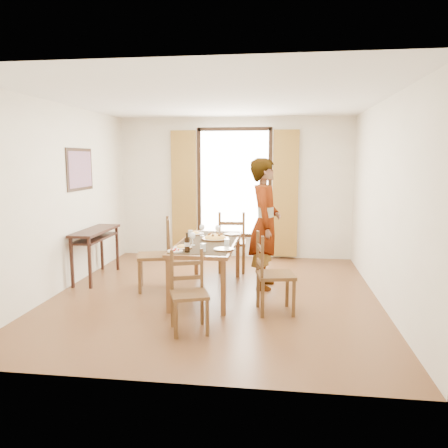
# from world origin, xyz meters

# --- Properties ---
(ground) EXTENTS (5.00, 5.00, 0.00)m
(ground) POSITION_xyz_m (0.00, 0.00, 0.00)
(ground) COLOR #4E3718
(ground) RESTS_ON ground
(room_shell) EXTENTS (4.60, 5.10, 2.74)m
(room_shell) POSITION_xyz_m (-0.00, 0.13, 1.54)
(room_shell) COLOR silver
(room_shell) RESTS_ON ground
(console_table) EXTENTS (0.38, 1.20, 0.80)m
(console_table) POSITION_xyz_m (-2.03, 0.60, 0.68)
(console_table) COLOR black
(console_table) RESTS_ON ground
(dining_table) EXTENTS (0.81, 1.90, 0.76)m
(dining_table) POSITION_xyz_m (-0.12, 0.08, 0.69)
(dining_table) COLOR brown
(dining_table) RESTS_ON ground
(chair_west) EXTENTS (0.58, 0.58, 1.06)m
(chair_west) POSITION_xyz_m (-0.90, 0.15, 0.49)
(chair_west) COLOR #51381B
(chair_west) RESTS_ON ground
(chair_north) EXTENTS (0.49, 0.49, 1.05)m
(chair_north) POSITION_xyz_m (0.09, 1.31, 0.49)
(chair_north) COLOR #51381B
(chair_north) RESTS_ON ground
(chair_south) EXTENTS (0.51, 0.51, 0.90)m
(chair_south) POSITION_xyz_m (-0.10, -1.32, 0.42)
(chair_south) COLOR #51381B
(chair_south) RESTS_ON ground
(chair_east) EXTENTS (0.53, 0.53, 1.01)m
(chair_east) POSITION_xyz_m (0.82, -0.61, 0.47)
(chair_east) COLOR #51381B
(chair_east) RESTS_ON ground
(man) EXTENTS (0.74, 0.51, 1.93)m
(man) POSITION_xyz_m (0.67, 0.48, 0.96)
(man) COLOR gray
(man) RESTS_ON ground
(plate_sw) EXTENTS (0.27, 0.27, 0.05)m
(plate_sw) POSITION_xyz_m (-0.37, -0.46, 0.78)
(plate_sw) COLOR silver
(plate_sw) RESTS_ON dining_table
(plate_se) EXTENTS (0.27, 0.27, 0.05)m
(plate_se) POSITION_xyz_m (0.19, -0.48, 0.78)
(plate_se) COLOR silver
(plate_se) RESTS_ON dining_table
(plate_nw) EXTENTS (0.27, 0.27, 0.05)m
(plate_nw) POSITION_xyz_m (-0.41, 0.61, 0.78)
(plate_nw) COLOR silver
(plate_nw) RESTS_ON dining_table
(plate_ne) EXTENTS (0.27, 0.27, 0.05)m
(plate_ne) POSITION_xyz_m (0.17, 0.65, 0.78)
(plate_ne) COLOR silver
(plate_ne) RESTS_ON dining_table
(pasta_platter) EXTENTS (0.40, 0.40, 0.10)m
(pasta_platter) POSITION_xyz_m (-0.03, 0.21, 0.81)
(pasta_platter) COLOR #C26C18
(pasta_platter) RESTS_ON dining_table
(caprese_plate) EXTENTS (0.20, 0.20, 0.04)m
(caprese_plate) POSITION_xyz_m (-0.41, -0.67, 0.78)
(caprese_plate) COLOR silver
(caprese_plate) RESTS_ON dining_table
(wine_glass_a) EXTENTS (0.08, 0.08, 0.18)m
(wine_glass_a) POSITION_xyz_m (-0.27, -0.25, 0.85)
(wine_glass_a) COLOR white
(wine_glass_a) RESTS_ON dining_table
(wine_glass_b) EXTENTS (0.08, 0.08, 0.18)m
(wine_glass_b) POSITION_xyz_m (-0.03, 0.44, 0.85)
(wine_glass_b) COLOR white
(wine_glass_b) RESTS_ON dining_table
(wine_glass_c) EXTENTS (0.08, 0.08, 0.18)m
(wine_glass_c) POSITION_xyz_m (-0.28, 0.49, 0.85)
(wine_glass_c) COLOR white
(wine_glass_c) RESTS_ON dining_table
(tumbler_a) EXTENTS (0.07, 0.07, 0.10)m
(tumbler_a) POSITION_xyz_m (0.19, -0.25, 0.81)
(tumbler_a) COLOR silver
(tumbler_a) RESTS_ON dining_table
(tumbler_b) EXTENTS (0.07, 0.07, 0.10)m
(tumbler_b) POSITION_xyz_m (-0.44, 0.40, 0.81)
(tumbler_b) COLOR silver
(tumbler_b) RESTS_ON dining_table
(tumbler_c) EXTENTS (0.07, 0.07, 0.10)m
(tumbler_c) POSITION_xyz_m (-0.07, -0.60, 0.81)
(tumbler_c) COLOR silver
(tumbler_c) RESTS_ON dining_table
(wine_bottle) EXTENTS (0.07, 0.07, 0.25)m
(wine_bottle) POSITION_xyz_m (-0.26, -0.67, 0.88)
(wine_bottle) COLOR black
(wine_bottle) RESTS_ON dining_table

